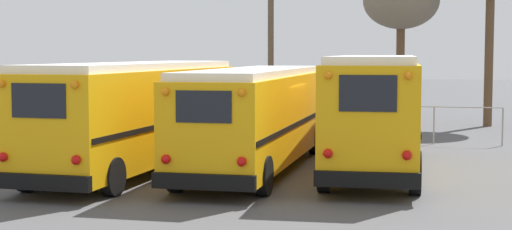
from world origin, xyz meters
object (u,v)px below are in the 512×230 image
(school_bus_1, at_px, (256,115))
(school_bus_2, at_px, (375,109))
(utility_pole, at_px, (271,37))
(bare_tree_0, at_px, (401,2))
(school_bus_0, at_px, (138,112))

(school_bus_1, height_order, school_bus_2, school_bus_2)
(utility_pole, xyz_separation_m, bare_tree_0, (5.44, 3.75, 1.69))
(school_bus_1, relative_size, bare_tree_0, 1.50)
(utility_pole, relative_size, bare_tree_0, 1.09)
(bare_tree_0, bearing_deg, utility_pole, -145.38)
(bare_tree_0, bearing_deg, school_bus_0, -111.57)
(school_bus_1, xyz_separation_m, school_bus_2, (3.35, 0.61, 0.20))
(school_bus_0, distance_m, utility_pole, 13.00)
(school_bus_0, relative_size, school_bus_2, 1.08)
(school_bus_0, height_order, utility_pole, utility_pole)
(school_bus_1, distance_m, utility_pole, 12.45)
(school_bus_0, height_order, school_bus_1, school_bus_0)
(school_bus_1, bearing_deg, utility_pole, 100.71)
(school_bus_0, bearing_deg, utility_pole, 85.15)
(school_bus_1, distance_m, bare_tree_0, 16.59)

